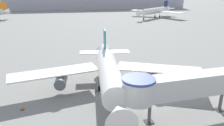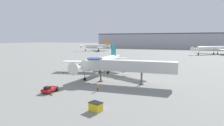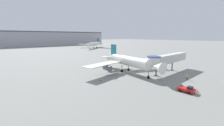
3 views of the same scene
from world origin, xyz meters
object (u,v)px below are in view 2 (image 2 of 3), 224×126
object	(u,v)px
background_jet_navy_tail	(213,49)
main_airplane	(102,63)
background_jet_orange_tail	(97,46)
traffic_cone_port_wing	(64,72)
service_container_yellow	(96,107)
jet_bridge	(124,65)
ground_crew_marshaller	(98,87)
traffic_cone_apron_front	(51,94)
pushback_tug_red	(50,89)

from	to	relation	value
background_jet_navy_tail	main_airplane	bearing A→B (deg)	-66.55
main_airplane	background_jet_navy_tail	distance (m)	108.65
background_jet_navy_tail	background_jet_orange_tail	xyz separation A→B (m)	(-98.20, 5.25, 0.04)
traffic_cone_port_wing	background_jet_navy_tail	distance (m)	117.04
service_container_yellow	background_jet_orange_tail	xyz separation A→B (m)	(-59.99, 129.28, 3.60)
jet_bridge	service_container_yellow	size ratio (longest dim) A/B	9.50
service_container_yellow	ground_crew_marshaller	xyz separation A→B (m)	(-4.11, 9.76, 0.28)
service_container_yellow	traffic_cone_apron_front	distance (m)	12.52
pushback_tug_red	background_jet_navy_tail	distance (m)	129.39
pushback_tug_red	service_container_yellow	size ratio (longest dim) A/B	1.44
traffic_cone_apron_front	main_airplane	bearing A→B (deg)	86.75
jet_bridge	background_jet_navy_tail	bearing A→B (deg)	66.12
service_container_yellow	pushback_tug_red	bearing A→B (deg)	157.90
pushback_tug_red	traffic_cone_apron_front	distance (m)	2.38
main_airplane	background_jet_navy_tail	bearing A→B (deg)	69.57
traffic_cone_apron_front	traffic_cone_port_wing	xyz separation A→B (m)	(-11.77, 20.83, 0.04)
traffic_cone_port_wing	pushback_tug_red	bearing A→B (deg)	-62.44
ground_crew_marshaller	service_container_yellow	bearing A→B (deg)	-22.57
pushback_tug_red	ground_crew_marshaller	distance (m)	10.41
service_container_yellow	traffic_cone_apron_front	world-z (taller)	service_container_yellow
pushback_tug_red	service_container_yellow	bearing A→B (deg)	-24.39
traffic_cone_port_wing	background_jet_navy_tail	bearing A→B (deg)	58.07
pushback_tug_red	ground_crew_marshaller	world-z (taller)	ground_crew_marshaller
ground_crew_marshaller	jet_bridge	bearing A→B (deg)	113.34
background_jet_orange_tail	ground_crew_marshaller	bearing A→B (deg)	-8.68
ground_crew_marshaller	traffic_cone_port_wing	bearing A→B (deg)	-172.90
service_container_yellow	main_airplane	bearing A→B (deg)	111.43
jet_bridge	service_container_yellow	xyz separation A→B (m)	(0.72, -18.49, -3.95)
pushback_tug_red	background_jet_navy_tail	world-z (taller)	background_jet_navy_tail
jet_bridge	pushback_tug_red	distance (m)	18.72
ground_crew_marshaller	background_jet_navy_tail	distance (m)	121.90
jet_bridge	traffic_cone_apron_front	xyz separation A→B (m)	(-11.17, -14.56, -4.32)
main_airplane	service_container_yellow	xyz separation A→B (m)	(10.58, -26.96, -3.18)
pushback_tug_red	traffic_cone_port_wing	size ratio (longest dim) A/B	4.37
service_container_yellow	background_jet_navy_tail	xyz separation A→B (m)	(38.21, 124.03, 3.56)
traffic_cone_port_wing	main_airplane	bearing A→B (deg)	9.56
background_jet_orange_tail	traffic_cone_apron_front	bearing A→B (deg)	-12.75
main_airplane	traffic_cone_apron_front	bearing A→B (deg)	-87.00
traffic_cone_port_wing	ground_crew_marshaller	distance (m)	24.64
jet_bridge	service_container_yellow	world-z (taller)	jet_bridge
service_container_yellow	jet_bridge	bearing A→B (deg)	92.22
pushback_tug_red	main_airplane	bearing A→B (deg)	79.63
pushback_tug_red	traffic_cone_port_wing	distance (m)	21.69
ground_crew_marshaller	background_jet_orange_tail	world-z (taller)	background_jet_orange_tail
traffic_cone_port_wing	background_jet_orange_tail	world-z (taller)	background_jet_orange_tail
service_container_yellow	background_jet_orange_tail	distance (m)	142.57
jet_bridge	background_jet_orange_tail	world-z (taller)	background_jet_orange_tail
service_container_yellow	traffic_cone_port_wing	bearing A→B (deg)	133.70
jet_bridge	traffic_cone_apron_front	size ratio (longest dim) A/B	31.84
pushback_tug_red	traffic_cone_port_wing	bearing A→B (deg)	115.27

